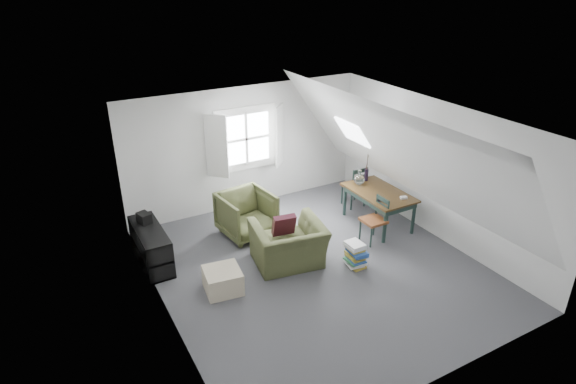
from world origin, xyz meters
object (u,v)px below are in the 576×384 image
dining_chair_near (375,219)px  magazine_stack (356,255)px  armchair_far (247,234)px  dining_table (379,196)px  dining_chair_far (355,185)px  ottoman (223,280)px  media_shelf (152,249)px  armchair_near (288,263)px

dining_chair_near → magazine_stack: dining_chair_near is taller
dining_chair_near → armchair_far: bearing=-114.2°
dining_chair_near → magazine_stack: (-0.80, -0.51, -0.22)m
dining_table → dining_chair_far: dining_chair_far is taller
dining_table → dining_chair_far: (0.08, 0.86, -0.14)m
armchair_far → magazine_stack: magazine_stack is taller
dining_chair_far → armchair_far: bearing=21.3°
armchair_far → ottoman: size_ratio=1.69×
dining_chair_far → dining_chair_near: 1.44m
media_shelf → magazine_stack: 3.39m
dining_chair_far → armchair_near: bearing=49.9°
ottoman → media_shelf: size_ratio=0.43×
armchair_far → dining_chair_near: dining_chair_near is taller
armchair_near → dining_chair_far: bearing=-142.2°
armchair_far → dining_table: 2.60m
armchair_near → dining_table: dining_table is taller
dining_chair_far → magazine_stack: dining_chair_far is taller
dining_chair_far → magazine_stack: 2.29m
dining_table → media_shelf: bearing=170.0°
dining_chair_far → media_shelf: 4.27m
armchair_near → armchair_far: 1.25m
dining_table → magazine_stack: bearing=-141.9°
ottoman → magazine_stack: magazine_stack is taller
ottoman → magazine_stack: size_ratio=1.23×
dining_chair_far → media_shelf: dining_chair_far is taller
dining_chair_far → dining_chair_near: size_ratio=1.05×
dining_table → magazine_stack: 1.64m
armchair_near → ottoman: bearing=16.6°
dining_table → dining_chair_far: bearing=84.7°
ottoman → dining_table: bearing=8.8°
dining_chair_near → magazine_stack: bearing=-46.5°
media_shelf → magazine_stack: size_ratio=2.89×
dining_chair_near → magazine_stack: size_ratio=1.91×
armchair_far → dining_table: dining_table is taller
dining_chair_near → armchair_near: bearing=-82.8°
armchair_near → media_shelf: 2.29m
armchair_near → dining_chair_far: size_ratio=1.29×
ottoman → dining_chair_near: dining_chair_near is taller
armchair_near → magazine_stack: size_ratio=2.59×
armchair_near → dining_chair_far: 2.62m
magazine_stack → dining_table: bearing=38.3°
dining_table → magazine_stack: size_ratio=3.13×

